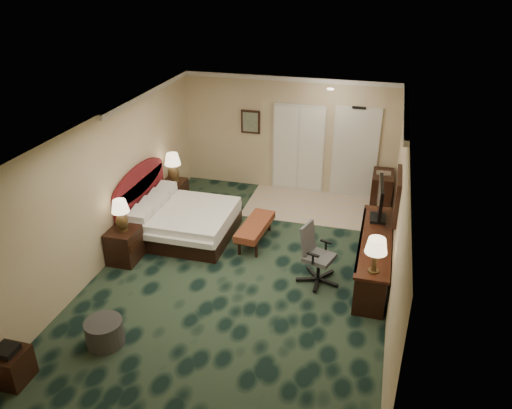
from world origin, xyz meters
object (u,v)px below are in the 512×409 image
(bed_bench, at_px, (255,233))
(tv, at_px, (380,201))
(side_table, at_px, (11,366))
(minibar, at_px, (381,191))
(bed, at_px, (186,223))
(nightstand_far, at_px, (174,194))
(lamp_near, at_px, (121,215))
(lamp_far, at_px, (173,168))
(desk_chair, at_px, (319,255))
(ottoman, at_px, (105,332))
(desk, at_px, (373,257))
(nightstand_near, at_px, (124,245))

(bed_bench, relative_size, tv, 1.32)
(side_table, distance_m, minibar, 7.82)
(bed_bench, bearing_deg, bed, -170.72)
(nightstand_far, xyz_separation_m, lamp_near, (0.03, -2.32, 0.64))
(bed_bench, distance_m, tv, 2.46)
(lamp_far, bearing_deg, side_table, -90.35)
(side_table, height_order, desk_chair, desk_chair)
(bed_bench, relative_size, minibar, 1.47)
(bed, distance_m, nightstand_far, 1.40)
(side_table, height_order, minibar, minibar)
(bed, xyz_separation_m, side_table, (-0.77, -4.18, -0.05))
(tv, height_order, desk_chair, tv)
(ottoman, distance_m, tv, 5.15)
(nightstand_far, height_order, minibar, minibar)
(nightstand_far, bearing_deg, desk, -19.87)
(lamp_far, relative_size, ottoman, 1.22)
(minibar, bearing_deg, ottoman, -123.85)
(lamp_far, distance_m, desk_chair, 4.10)
(bed, xyz_separation_m, lamp_far, (-0.73, 1.16, 0.64))
(lamp_near, distance_m, desk_chair, 3.56)
(bed, relative_size, lamp_near, 3.06)
(nightstand_near, bearing_deg, minibar, 37.19)
(nightstand_far, bearing_deg, ottoman, -79.64)
(nightstand_near, bearing_deg, ottoman, -69.19)
(nightstand_near, distance_m, bed_bench, 2.49)
(nightstand_near, bearing_deg, side_table, -90.46)
(nightstand_near, relative_size, lamp_far, 0.96)
(lamp_far, height_order, side_table, lamp_far)
(desk, relative_size, minibar, 3.00)
(lamp_far, bearing_deg, desk, -19.76)
(nightstand_far, height_order, lamp_near, lamp_near)
(bed_bench, distance_m, side_table, 4.81)
(ottoman, relative_size, side_table, 1.14)
(lamp_near, relative_size, bed_bench, 0.48)
(nightstand_far, xyz_separation_m, desk, (4.45, -1.61, 0.07))
(side_table, bearing_deg, bed_bench, 63.18)
(side_table, bearing_deg, desk, 40.10)
(nightstand_far, xyz_separation_m, ottoman, (0.81, -4.41, -0.10))
(lamp_far, xyz_separation_m, desk, (4.42, -1.59, -0.57))
(lamp_far, xyz_separation_m, side_table, (-0.03, -5.34, -0.69))
(nightstand_near, xyz_separation_m, ottoman, (0.79, -2.08, -0.12))
(nightstand_near, distance_m, tv, 4.72)
(lamp_near, relative_size, desk, 0.24)
(bed, xyz_separation_m, lamp_near, (-0.73, -1.14, 0.65))
(side_table, bearing_deg, nightstand_far, 89.91)
(lamp_near, bearing_deg, lamp_far, 90.14)
(nightstand_far, xyz_separation_m, bed_bench, (2.16, -1.07, -0.09))
(lamp_near, bearing_deg, side_table, -90.73)
(lamp_near, relative_size, tv, 0.64)
(lamp_far, xyz_separation_m, tv, (4.42, -0.87, 0.17))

